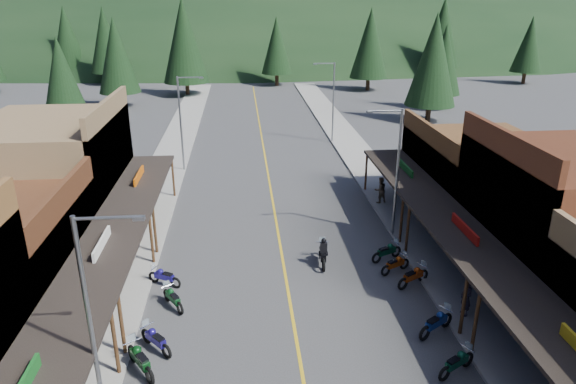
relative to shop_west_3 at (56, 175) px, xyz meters
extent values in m
plane|color=#38383A|center=(13.78, -11.30, -3.52)|extent=(220.00, 220.00, 0.00)
cube|color=gold|center=(13.78, 8.70, -3.51)|extent=(0.15, 90.00, 0.01)
cube|color=gray|center=(5.08, 8.70, -3.44)|extent=(3.40, 94.00, 0.15)
cube|color=gray|center=(22.48, 8.70, -3.44)|extent=(3.40, 94.00, 0.15)
cylinder|color=#472D19|center=(6.58, -14.70, -2.02)|extent=(0.16, 0.16, 3.00)
cube|color=#3F2111|center=(3.63, -9.60, -0.42)|extent=(0.30, 9.00, 6.20)
cube|color=black|center=(5.08, -9.60, -0.52)|extent=(3.20, 9.00, 0.18)
cylinder|color=#472D19|center=(6.58, -13.50, -2.02)|extent=(0.16, 0.16, 3.00)
cylinder|color=#472D19|center=(6.58, -5.70, -2.02)|extent=(0.16, 0.16, 3.00)
cube|color=silver|center=(5.08, -9.60, -0.32)|extent=(0.12, 3.00, 0.70)
cube|color=brown|center=(-0.22, 0.00, -0.02)|extent=(8.00, 10.20, 7.00)
cube|color=brown|center=(3.63, 0.00, 0.58)|extent=(0.30, 10.20, 8.20)
cube|color=black|center=(5.08, 0.00, -0.52)|extent=(3.20, 10.20, 0.18)
cylinder|color=#472D19|center=(6.58, -4.50, -2.02)|extent=(0.16, 0.16, 3.00)
cylinder|color=#472D19|center=(6.58, 4.50, -2.02)|extent=(0.16, 0.16, 3.00)
cube|color=#CC590C|center=(5.08, 0.00, -0.32)|extent=(0.12, 3.00, 0.70)
cylinder|color=#472D19|center=(20.98, -14.70, -2.02)|extent=(0.16, 0.16, 3.00)
cube|color=#562B19|center=(27.78, -9.60, -0.02)|extent=(8.00, 9.00, 7.00)
cube|color=#562B19|center=(23.93, -9.60, 0.58)|extent=(0.30, 9.00, 8.20)
cube|color=black|center=(22.48, -9.60, -0.52)|extent=(3.20, 9.00, 0.18)
cylinder|color=#472D19|center=(20.98, -13.50, -2.02)|extent=(0.16, 0.16, 3.00)
cylinder|color=#472D19|center=(20.98, -5.70, -2.02)|extent=(0.16, 0.16, 3.00)
cube|color=#B2140F|center=(22.48, -9.60, -0.32)|extent=(0.12, 3.00, 0.70)
cube|color=#4C2D16|center=(27.78, 0.00, -1.02)|extent=(8.00, 10.20, 5.00)
cube|color=#4C2D16|center=(23.93, 0.00, -0.42)|extent=(0.30, 10.20, 6.20)
cube|color=black|center=(22.48, 0.00, -0.52)|extent=(3.20, 10.20, 0.18)
cylinder|color=#472D19|center=(20.98, -4.50, -2.02)|extent=(0.16, 0.16, 3.00)
cylinder|color=#472D19|center=(20.98, 4.50, -2.02)|extent=(0.16, 0.16, 3.00)
cube|color=#14591E|center=(22.48, 0.00, -0.32)|extent=(0.12, 3.00, 0.70)
cylinder|color=gray|center=(6.68, -17.30, 0.48)|extent=(0.16, 0.16, 8.00)
cylinder|color=gray|center=(7.68, -17.30, 4.38)|extent=(2.00, 0.10, 0.10)
cube|color=gray|center=(8.58, -17.30, 4.33)|extent=(0.35, 0.18, 0.12)
cylinder|color=gray|center=(6.68, 10.70, 0.48)|extent=(0.16, 0.16, 8.00)
cylinder|color=gray|center=(7.68, 10.70, 4.38)|extent=(2.00, 0.10, 0.10)
cube|color=gray|center=(8.58, 10.70, 4.33)|extent=(0.35, 0.18, 0.12)
cylinder|color=gray|center=(20.88, -3.30, 0.48)|extent=(0.16, 0.16, 8.00)
cylinder|color=gray|center=(19.88, -3.30, 4.38)|extent=(2.00, 0.10, 0.10)
cube|color=gray|center=(18.98, -3.30, 4.33)|extent=(0.35, 0.18, 0.12)
cylinder|color=gray|center=(20.88, 18.70, 0.48)|extent=(0.16, 0.16, 8.00)
cylinder|color=gray|center=(19.88, 18.70, 4.38)|extent=(2.00, 0.10, 0.10)
cube|color=gray|center=(18.98, 18.70, 4.33)|extent=(0.35, 0.18, 0.12)
ellipsoid|color=black|center=(13.78, 123.70, -3.52)|extent=(310.00, 140.00, 60.00)
cylinder|color=black|center=(-10.22, 58.70, -2.52)|extent=(0.60, 0.60, 2.00)
cone|color=black|center=(-10.22, 58.70, 3.73)|extent=(5.88, 5.88, 10.50)
cylinder|color=black|center=(3.78, 46.70, -2.52)|extent=(0.60, 0.60, 2.00)
cone|color=black|center=(3.78, 46.70, 4.48)|extent=(6.72, 6.72, 12.00)
cylinder|color=black|center=(17.78, 54.70, -2.52)|extent=(0.60, 0.60, 2.00)
cone|color=black|center=(17.78, 54.70, 2.98)|extent=(5.04, 5.04, 9.00)
cylinder|color=black|center=(31.78, 48.70, -2.52)|extent=(0.60, 0.60, 2.00)
cone|color=black|center=(31.78, 48.70, 3.73)|extent=(5.88, 5.88, 10.50)
cylinder|color=black|center=(47.78, 60.70, -2.52)|extent=(0.60, 0.60, 2.00)
cone|color=black|center=(47.78, 60.70, 4.48)|extent=(6.72, 6.72, 12.00)
cylinder|color=black|center=(59.78, 52.70, -2.52)|extent=(0.60, 0.60, 2.00)
cone|color=black|center=(59.78, 52.70, 2.98)|extent=(5.04, 5.04, 9.00)
cylinder|color=black|center=(-18.22, 64.70, -2.52)|extent=(0.60, 0.60, 2.00)
cone|color=black|center=(-18.22, 64.70, 3.73)|extent=(5.88, 5.88, 10.50)
cylinder|color=black|center=(-8.22, 28.70, -2.52)|extent=(0.60, 0.60, 2.00)
cone|color=black|center=(-8.22, 28.70, 2.48)|extent=(4.48, 4.48, 8.00)
cylinder|color=black|center=(37.78, 33.70, -2.52)|extent=(0.60, 0.60, 2.00)
cone|color=black|center=(37.78, 33.70, 2.88)|extent=(4.93, 4.93, 8.80)
cylinder|color=black|center=(-4.22, 38.70, -2.52)|extent=(0.60, 0.60, 2.00)
cone|color=black|center=(-4.22, 38.70, 3.28)|extent=(5.38, 5.38, 9.60)
cylinder|color=black|center=(33.78, 26.70, -2.52)|extent=(0.60, 0.60, 2.00)
cone|color=black|center=(33.78, 26.70, 3.68)|extent=(5.82, 5.82, 10.40)
imported|color=black|center=(21.74, -12.15, -2.46)|extent=(0.52, 0.72, 1.82)
imported|color=brown|center=(21.39, 1.81, -2.42)|extent=(1.05, 0.79, 1.91)
camera|label=1|loc=(11.72, -31.58, 10.50)|focal=32.00mm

